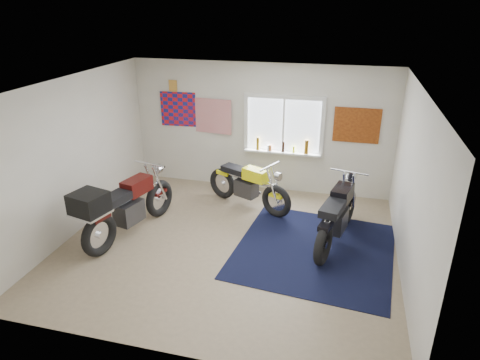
% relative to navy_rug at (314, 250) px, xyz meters
% --- Properties ---
extents(ground, '(5.50, 5.50, 0.00)m').
position_rel_navy_rug_xyz_m(ground, '(-1.43, -0.18, -0.01)').
color(ground, '#9E896B').
rests_on(ground, ground).
extents(room_shell, '(5.50, 5.50, 5.50)m').
position_rel_navy_rug_xyz_m(room_shell, '(-1.43, -0.18, 1.63)').
color(room_shell, white).
rests_on(room_shell, ground).
extents(navy_rug, '(2.74, 2.83, 0.01)m').
position_rel_navy_rug_xyz_m(navy_rug, '(0.00, 0.00, 0.00)').
color(navy_rug, black).
rests_on(navy_rug, ground).
extents(window_assembly, '(1.66, 0.17, 1.26)m').
position_rel_navy_rug_xyz_m(window_assembly, '(-0.93, 2.29, 1.36)').
color(window_assembly, white).
rests_on(window_assembly, room_shell).
extents(oil_bottles, '(1.10, 0.09, 0.30)m').
position_rel_navy_rug_xyz_m(oil_bottles, '(-0.88, 2.22, 1.02)').
color(oil_bottles, '#916715').
rests_on(oil_bottles, window_assembly).
extents(flag_display, '(1.60, 0.10, 1.17)m').
position_rel_navy_rug_xyz_m(flag_display, '(-3.33, 2.30, 2.14)').
color(flag_display, red).
rests_on(flag_display, room_shell).
extents(triumph_poster, '(0.90, 0.03, 0.70)m').
position_rel_navy_rug_xyz_m(triumph_poster, '(0.52, 2.30, 1.54)').
color(triumph_poster, '#A54C14').
rests_on(triumph_poster, room_shell).
extents(yellow_triumph, '(1.87, 0.96, 1.01)m').
position_rel_navy_rug_xyz_m(yellow_triumph, '(-1.45, 1.33, 0.44)').
color(yellow_triumph, black).
rests_on(yellow_triumph, ground).
extents(black_chrome_bike, '(0.77, 2.14, 1.12)m').
position_rel_navy_rug_xyz_m(black_chrome_bike, '(0.32, 0.39, 0.48)').
color(black_chrome_bike, black).
rests_on(black_chrome_bike, navy_rug).
extents(maroon_tourer, '(0.98, 2.26, 1.15)m').
position_rel_navy_rug_xyz_m(maroon_tourer, '(-3.23, -0.39, 0.59)').
color(maroon_tourer, black).
rests_on(maroon_tourer, ground).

